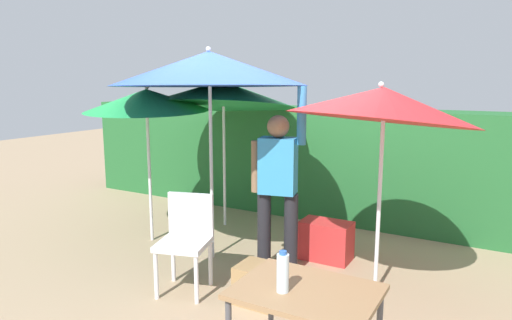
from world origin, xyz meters
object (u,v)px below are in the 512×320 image
Objects in this scene: umbrella_orange at (147,100)px; bottle_water at (283,272)px; umbrella_yellow at (209,69)px; folding_table at (306,305)px; umbrella_rainbow at (222,94)px; umbrella_navy at (382,104)px; cooler_box at (326,240)px; crate_cardboard at (260,284)px; chair_plastic at (186,236)px; person_vendor at (278,182)px.

bottle_water is at bearing -34.71° from umbrella_orange.
umbrella_yellow reaches higher than folding_table.
umbrella_orange is at bearing -114.61° from umbrella_rainbow.
folding_table is (2.78, -1.76, -1.03)m from umbrella_orange.
cooler_box is at bearing 141.37° from umbrella_navy.
umbrella_orange is at bearing 174.81° from umbrella_yellow.
crate_cardboard is 1.53m from bottle_water.
cooler_box is at bearing -15.37° from umbrella_rainbow.
chair_plastic is (-1.55, -0.77, -1.22)m from umbrella_navy.
umbrella_orange is 1.02m from umbrella_yellow.
umbrella_orange reaches higher than crate_cardboard.
folding_table is 0.25m from bottle_water.
chair_plastic is (-0.56, -0.77, -0.42)m from person_vendor.
folding_table reaches higher than cooler_box.
chair_plastic is at bearing -123.93° from cooler_box.
bottle_water is (-0.06, -1.80, -0.85)m from umbrella_navy.
chair_plastic is 1.63× the size of cooler_box.
folding_table is (1.60, -0.94, 0.16)m from chair_plastic.
umbrella_rainbow is 3.69m from bottle_water.
umbrella_rainbow is at bearing 65.39° from umbrella_orange.
umbrella_rainbow is at bearing 128.98° from bottle_water.
cooler_box is at bearing 13.05° from umbrella_orange.
umbrella_orange is 2.59m from cooler_box.
umbrella_navy is 1.07× the size of person_vendor.
umbrella_yellow is (0.53, -1.02, 0.29)m from umbrella_rainbow.
umbrella_orange is 0.83× the size of umbrella_yellow.
cooler_box is at bearing 104.76° from bottle_water.
umbrella_yellow is 2.56× the size of chair_plastic.
person_vendor is 1.04m from crate_cardboard.
cooler_box is 2.40m from folding_table.
bottle_water is (1.49, -1.03, 0.37)m from chair_plastic.
bottle_water is (2.68, -1.86, -0.82)m from umbrella_orange.
cooler_box is 2.28× the size of bottle_water.
umbrella_navy is 2.12m from chair_plastic.
umbrella_yellow is 2.84× the size of folding_table.
chair_plastic is 3.71× the size of bottle_water.
umbrella_navy is (1.79, 0.03, -0.32)m from umbrella_yellow.
chair_plastic is at bearing -72.54° from umbrella_yellow.
umbrella_rainbow reaches higher than bottle_water.
crate_cardboard is at bearing 130.33° from folding_table.
folding_table is (0.72, -2.24, 0.46)m from cooler_box.
bottle_water is (2.25, -2.79, -0.88)m from umbrella_rainbow.
cooler_box is (1.64, -0.45, -1.55)m from umbrella_rainbow.
bottle_water is (-0.10, -0.09, 0.21)m from folding_table.
umbrella_rainbow reaches higher than folding_table.
umbrella_orange is 2.56m from crate_cardboard.
bottle_water is at bearing -55.59° from crate_cardboard.
umbrella_rainbow is 3.83× the size of cooler_box.
cooler_box is at bearing 58.90° from person_vendor.
umbrella_orange is 3.44× the size of cooler_box.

